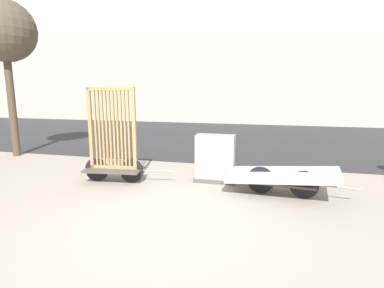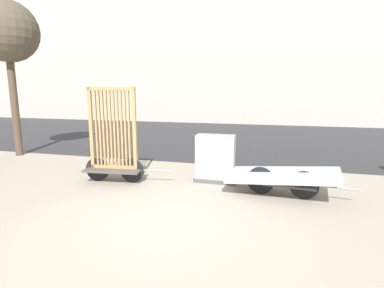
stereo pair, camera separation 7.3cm
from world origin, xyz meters
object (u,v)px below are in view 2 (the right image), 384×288
Objects in this scene: bike_cart_with_mattress at (282,176)px; utility_cabinet at (215,160)px; street_tree at (7,33)px; bike_cart_with_bedframe at (114,148)px.

utility_cabinet reaches higher than bike_cart_with_mattress.
street_tree is at bearing 175.15° from bike_cart_with_mattress.
bike_cart_with_bedframe is 0.45× the size of street_tree.
bike_cart_with_bedframe is at bearing -172.50° from bike_cart_with_mattress.
bike_cart_with_bedframe is 2.18m from utility_cabinet.
bike_cart_with_bedframe is 1.97× the size of utility_cabinet.
bike_cart_with_bedframe is at bearing -164.75° from utility_cabinet.
utility_cabinet is 0.23× the size of street_tree.
bike_cart_with_bedframe is 3.46m from bike_cart_with_mattress.
street_tree reaches higher than utility_cabinet.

